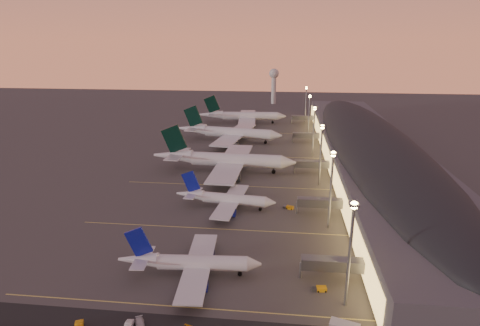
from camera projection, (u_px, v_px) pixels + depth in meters
name	position (u px, v px, depth m)	size (l,w,h in m)	color
ground	(219.00, 222.00, 134.70)	(700.00, 700.00, 0.00)	#3D3B39
airliner_narrow_south	(190.00, 263.00, 103.85)	(37.48, 33.53, 13.39)	silver
airliner_narrow_north	(225.00, 199.00, 145.39)	(37.28, 33.49, 13.31)	silver
airliner_wide_near	(224.00, 160.00, 184.93)	(66.84, 60.83, 21.41)	silver
airliner_wide_mid	(229.00, 133.00, 239.27)	(64.74, 59.66, 20.75)	silver
airliner_wide_far	(242.00, 116.00, 290.65)	(63.61, 58.07, 20.35)	silver
terminal_building	(369.00, 147.00, 194.35)	(56.35, 255.00, 17.46)	#4F4E54
light_masts	(317.00, 131.00, 187.38)	(2.20, 217.20, 25.90)	gray
radar_tower	(274.00, 80.00, 373.89)	(9.00, 9.00, 32.50)	silver
lane_markings	(234.00, 182.00, 172.66)	(90.00, 180.36, 0.00)	#D8C659
baggage_tug_a	(320.00, 289.00, 97.92)	(3.79, 1.89, 1.09)	orange
baggage_tug_b	(327.00, 268.00, 106.80)	(3.84, 1.83, 1.12)	orange
baggage_tug_c	(289.00, 207.00, 145.18)	(4.02, 2.76, 1.12)	orange
service_van_c	(140.00, 325.00, 85.44)	(1.87, 4.60, 1.33)	silver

